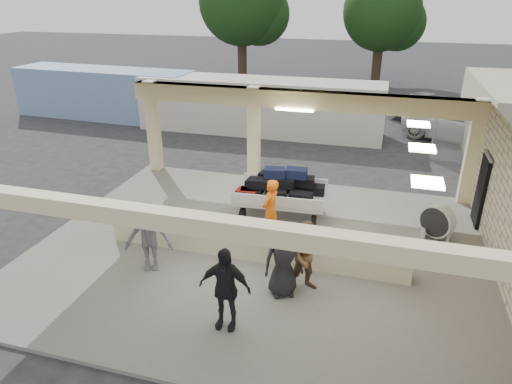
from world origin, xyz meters
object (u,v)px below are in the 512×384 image
(passenger_b, at_px, (225,288))
(car_dark, at_px, (431,109))
(luggage_cart, at_px, (280,191))
(car_white_a, at_px, (467,124))
(passenger_d, at_px, (284,259))
(drum_fan, at_px, (437,221))
(baggage_handler, at_px, (270,211))
(baggage_counter, at_px, (253,240))
(passenger_c, at_px, (148,237))
(container_blue, at_px, (105,93))
(passenger_a, at_px, (308,257))
(container_white, at_px, (259,106))

(passenger_b, bearing_deg, car_dark, 72.00)
(luggage_cart, xyz_separation_m, car_white_a, (6.65, 10.37, -0.15))
(passenger_b, distance_m, passenger_d, 1.69)
(drum_fan, height_order, baggage_handler, baggage_handler)
(baggage_counter, height_order, passenger_c, passenger_c)
(baggage_handler, bearing_deg, drum_fan, 121.23)
(baggage_handler, xyz_separation_m, passenger_c, (-2.53, -2.25, 0.01))
(baggage_counter, bearing_deg, drum_fan, 26.06)
(passenger_d, distance_m, container_blue, 18.97)
(baggage_handler, bearing_deg, passenger_c, -33.53)
(baggage_counter, distance_m, baggage_handler, 1.09)
(passenger_b, bearing_deg, car_white_a, 64.57)
(drum_fan, xyz_separation_m, passenger_d, (-3.59, -3.64, 0.34))
(luggage_cart, distance_m, car_dark, 14.34)
(passenger_c, relative_size, container_blue, 0.18)
(passenger_a, bearing_deg, container_white, 83.69)
(drum_fan, distance_m, car_dark, 13.61)
(baggage_handler, relative_size, car_white_a, 0.33)
(baggage_counter, relative_size, passenger_a, 4.64)
(drum_fan, bearing_deg, luggage_cart, -148.06)
(passenger_d, bearing_deg, passenger_b, -146.66)
(baggage_counter, relative_size, car_dark, 1.89)
(passenger_a, xyz_separation_m, passenger_c, (-3.93, -0.24, 0.04))
(baggage_counter, height_order, passenger_a, passenger_a)
(car_white_a, xyz_separation_m, container_white, (-9.85, -1.22, 0.51))
(container_white, bearing_deg, drum_fan, -50.60)
(passenger_c, height_order, passenger_d, passenger_c)
(passenger_d, xyz_separation_m, container_blue, (-13.28, 13.55, 0.32))
(luggage_cart, relative_size, baggage_handler, 1.53)
(passenger_d, relative_size, car_dark, 0.42)
(passenger_c, height_order, car_dark, passenger_c)
(passenger_b, bearing_deg, container_blue, 126.93)
(car_white_a, height_order, container_blue, container_blue)
(luggage_cart, distance_m, drum_fan, 4.58)
(drum_fan, xyz_separation_m, passenger_b, (-4.49, -5.06, 0.36))
(passenger_d, xyz_separation_m, car_dark, (4.22, 17.23, -0.28))
(luggage_cart, bearing_deg, passenger_b, -92.60)
(luggage_cart, bearing_deg, baggage_handler, -90.46)
(passenger_d, bearing_deg, baggage_counter, 105.24)
(passenger_a, bearing_deg, passenger_c, 156.94)
(passenger_a, xyz_separation_m, car_dark, (3.71, 16.94, -0.26))
(baggage_handler, height_order, car_dark, baggage_handler)
(baggage_counter, relative_size, drum_fan, 7.72)
(baggage_counter, bearing_deg, baggage_handler, 77.71)
(passenger_a, xyz_separation_m, container_white, (-4.68, 12.72, 0.33))
(luggage_cart, bearing_deg, container_white, 105.95)
(drum_fan, relative_size, car_white_a, 0.19)
(passenger_c, xyz_separation_m, container_white, (-0.75, 12.95, 0.29))
(container_blue, bearing_deg, container_white, -0.82)
(passenger_a, xyz_separation_m, container_blue, (-13.78, 13.25, 0.35))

